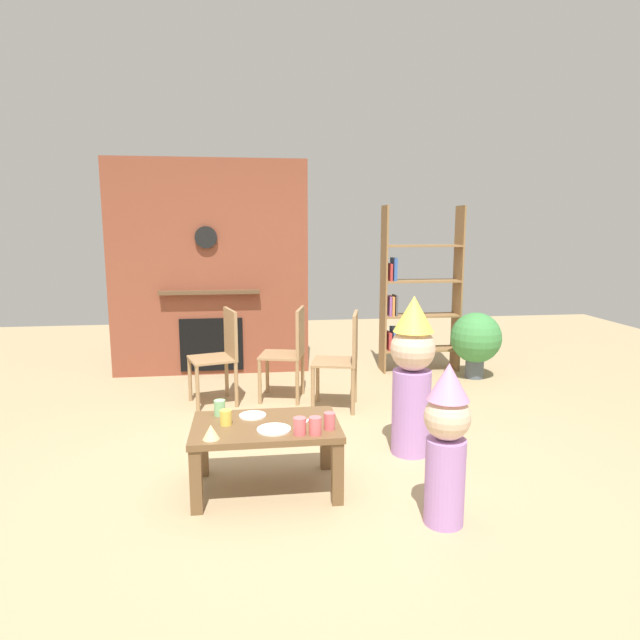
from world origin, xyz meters
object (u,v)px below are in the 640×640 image
(paper_cup_far_right, at_px, (220,408))
(dining_chair_left, at_px, (221,351))
(paper_plate_front, at_px, (274,429))
(dining_chair_middle, at_px, (291,348))
(paper_cup_near_right, at_px, (315,426))
(paper_cup_center, at_px, (226,417))
(paper_cup_far_left, at_px, (300,426))
(dining_chair_right, at_px, (345,355))
(child_in_pink, at_px, (412,372))
(paper_cup_near_left, at_px, (329,421))
(potted_plant_tall, at_px, (476,339))
(bookshelf, at_px, (414,298))
(coffee_table, at_px, (266,435))
(child_with_cone_hat, at_px, (446,440))
(paper_plate_rear, at_px, (253,416))
(birthday_cake_slice, at_px, (211,432))

(paper_cup_far_right, distance_m, dining_chair_left, 1.62)
(paper_plate_front, height_order, dining_chair_middle, dining_chair_middle)
(paper_cup_near_right, bearing_deg, paper_cup_center, 156.40)
(paper_cup_far_left, relative_size, dining_chair_right, 0.12)
(paper_plate_front, relative_size, child_in_pink, 0.18)
(paper_cup_near_right, relative_size, paper_cup_center, 1.12)
(paper_cup_near_left, distance_m, potted_plant_tall, 3.19)
(paper_cup_far_right, xyz_separation_m, dining_chair_left, (-0.06, 1.61, 0.02))
(child_in_pink, bearing_deg, bookshelf, -129.12)
(coffee_table, height_order, child_with_cone_hat, child_with_cone_hat)
(coffee_table, bearing_deg, paper_cup_near_right, -36.92)
(paper_plate_front, distance_m, dining_chair_middle, 1.98)
(paper_cup_far_right, height_order, paper_plate_rear, paper_cup_far_right)
(paper_plate_front, distance_m, dining_chair_right, 1.78)
(dining_chair_right, bearing_deg, paper_plate_front, 79.89)
(paper_cup_center, distance_m, dining_chair_left, 1.80)
(paper_cup_near_right, bearing_deg, bookshelf, 62.94)
(paper_cup_center, bearing_deg, birthday_cake_slice, -108.92)
(bookshelf, distance_m, paper_cup_near_left, 3.24)
(coffee_table, height_order, paper_plate_front, paper_plate_front)
(birthday_cake_slice, relative_size, dining_chair_middle, 0.11)
(paper_cup_center, bearing_deg, paper_cup_far_left, -26.65)
(paper_plate_rear, bearing_deg, child_with_cone_hat, -33.43)
(paper_cup_near_right, relative_size, paper_cup_far_right, 1.05)
(paper_plate_rear, xyz_separation_m, potted_plant_tall, (2.47, 2.19, -0.00))
(paper_cup_far_right, bearing_deg, paper_plate_rear, -13.72)
(dining_chair_middle, bearing_deg, paper_cup_far_left, 100.58)
(paper_plate_rear, height_order, potted_plant_tall, potted_plant_tall)
(birthday_cake_slice, bearing_deg, bookshelf, 54.24)
(paper_plate_rear, xyz_separation_m, child_with_cone_hat, (1.07, -0.70, 0.05))
(paper_cup_center, height_order, dining_chair_right, dining_chair_right)
(paper_cup_far_right, distance_m, birthday_cake_slice, 0.42)
(coffee_table, bearing_deg, dining_chair_right, 62.70)
(potted_plant_tall, bearing_deg, child_with_cone_hat, -115.98)
(paper_cup_near_right, relative_size, dining_chair_left, 0.12)
(paper_plate_front, bearing_deg, dining_chair_right, 65.79)
(paper_cup_far_right, bearing_deg, bookshelf, 50.48)
(bookshelf, distance_m, dining_chair_left, 2.38)
(child_with_cone_hat, distance_m, potted_plant_tall, 3.22)
(coffee_table, xyz_separation_m, paper_cup_far_left, (0.20, -0.21, 0.13))
(coffee_table, xyz_separation_m, dining_chair_left, (-0.35, 1.82, 0.15))
(paper_cup_near_right, distance_m, child_with_cone_hat, 0.77)
(paper_cup_center, height_order, child_in_pink, child_in_pink)
(paper_cup_near_left, height_order, potted_plant_tall, potted_plant_tall)
(dining_chair_right, bearing_deg, potted_plant_tall, -138.50)
(paper_cup_near_left, xyz_separation_m, dining_chair_left, (-0.74, 1.96, 0.02))
(bookshelf, height_order, paper_cup_near_left, bookshelf)
(paper_cup_near_right, height_order, birthday_cake_slice, paper_cup_near_right)
(dining_chair_middle, bearing_deg, paper_plate_rear, 90.75)
(paper_cup_near_left, relative_size, paper_cup_center, 1.09)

